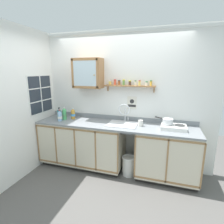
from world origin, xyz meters
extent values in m
plane|color=#565451|center=(0.00, 0.00, 0.00)|extent=(5.98, 5.98, 0.00)
cube|color=white|center=(0.00, 0.67, 1.31)|extent=(3.58, 0.05, 2.62)
cube|color=white|center=(0.00, 0.64, 2.57)|extent=(3.58, 0.02, 0.05)
cube|color=white|center=(-1.51, -0.28, 1.31)|extent=(0.05, 3.45, 2.62)
cube|color=black|center=(-0.66, 0.36, 0.04)|extent=(1.60, 0.58, 0.08)
cube|color=beige|center=(-0.66, 0.33, 0.49)|extent=(1.63, 0.64, 0.81)
cube|color=#997047|center=(-0.66, 0.01, 0.85)|extent=(1.63, 0.01, 0.03)
cube|color=#997047|center=(-0.66, 0.01, 0.13)|extent=(1.63, 0.01, 0.03)
cube|color=#997047|center=(-1.47, 0.01, 0.49)|extent=(0.02, 0.01, 0.75)
cube|color=#997047|center=(-1.06, 0.01, 0.49)|extent=(0.02, 0.01, 0.75)
cube|color=#997047|center=(-0.66, 0.01, 0.49)|extent=(0.02, 0.01, 0.75)
cube|color=#997047|center=(-0.25, 0.01, 0.49)|extent=(0.02, 0.01, 0.75)
cube|color=#997047|center=(0.16, 0.01, 0.49)|extent=(0.02, 0.01, 0.75)
cube|color=black|center=(0.96, 0.36, 0.04)|extent=(1.00, 0.58, 0.08)
cube|color=beige|center=(0.96, 0.33, 0.49)|extent=(1.02, 0.64, 0.81)
cube|color=#997047|center=(0.96, 0.01, 0.85)|extent=(1.02, 0.01, 0.03)
cube|color=#997047|center=(0.96, 0.01, 0.13)|extent=(1.02, 0.01, 0.03)
cube|color=#997047|center=(0.45, 0.01, 0.49)|extent=(0.02, 0.01, 0.75)
cube|color=#997047|center=(0.96, 0.01, 0.49)|extent=(0.02, 0.01, 0.75)
cube|color=#997047|center=(1.47, 0.01, 0.49)|extent=(0.02, 0.01, 0.75)
cube|color=gray|center=(0.00, 0.33, 0.91)|extent=(2.94, 0.67, 0.03)
cube|color=gray|center=(0.00, 0.64, 0.96)|extent=(2.94, 0.02, 0.08)
cube|color=silver|center=(0.15, 0.35, 0.93)|extent=(0.53, 0.44, 0.01)
cube|color=slate|center=(0.15, 0.35, 0.81)|extent=(0.45, 0.36, 0.01)
cube|color=slate|center=(0.15, 0.53, 0.86)|extent=(0.45, 0.01, 0.12)
cube|color=slate|center=(0.15, 0.17, 0.86)|extent=(0.45, 0.01, 0.12)
cylinder|color=#4C4C51|center=(0.15, 0.35, 0.81)|extent=(0.04, 0.04, 0.01)
cylinder|color=silver|center=(0.14, 0.59, 0.93)|extent=(0.05, 0.05, 0.02)
cylinder|color=silver|center=(0.14, 0.59, 1.06)|extent=(0.02, 0.02, 0.22)
torus|color=silver|center=(0.14, 0.49, 1.17)|extent=(0.22, 0.02, 0.22)
cylinder|color=silver|center=(0.20, 0.59, 0.97)|extent=(0.02, 0.02, 0.05)
cube|color=silver|center=(1.03, 0.36, 0.95)|extent=(0.41, 0.31, 0.06)
cylinder|color=#2D2D2D|center=(0.93, 0.38, 0.99)|extent=(0.17, 0.17, 0.01)
cylinder|color=#2D2D2D|center=(1.13, 0.38, 0.99)|extent=(0.17, 0.17, 0.01)
cylinder|color=black|center=(0.93, 0.22, 0.95)|extent=(0.03, 0.02, 0.03)
cylinder|color=black|center=(1.13, 0.22, 0.95)|extent=(0.03, 0.02, 0.03)
cylinder|color=silver|center=(0.93, 0.38, 1.04)|extent=(0.17, 0.17, 0.09)
torus|color=silver|center=(0.93, 0.38, 1.08)|extent=(0.18, 0.18, 0.01)
cylinder|color=black|center=(0.79, 0.47, 1.07)|extent=(0.16, 0.11, 0.02)
cylinder|color=#4CB266|center=(-1.04, 0.33, 1.02)|extent=(0.08, 0.08, 0.20)
cone|color=#4CB266|center=(-1.04, 0.33, 1.14)|extent=(0.08, 0.08, 0.04)
cylinder|color=white|center=(-1.04, 0.33, 1.16)|extent=(0.04, 0.04, 0.02)
cylinder|color=#4C9959|center=(-1.04, 0.33, 1.01)|extent=(0.08, 0.08, 0.06)
cylinder|color=teal|center=(-1.18, 0.37, 1.01)|extent=(0.08, 0.08, 0.17)
cone|color=teal|center=(-1.18, 0.37, 1.11)|extent=(0.08, 0.08, 0.04)
cylinder|color=#262626|center=(-1.18, 0.37, 1.14)|extent=(0.04, 0.04, 0.02)
cylinder|color=#4C9959|center=(-1.18, 0.37, 0.99)|extent=(0.08, 0.08, 0.05)
cylinder|color=#8CB7E0|center=(-1.07, 0.21, 1.00)|extent=(0.08, 0.08, 0.17)
cone|color=#8CB7E0|center=(-1.07, 0.21, 1.11)|extent=(0.08, 0.08, 0.04)
cylinder|color=red|center=(-1.07, 0.21, 1.14)|extent=(0.04, 0.04, 0.02)
cylinder|color=white|center=(-1.07, 0.21, 0.99)|extent=(0.08, 0.08, 0.05)
cylinder|color=gold|center=(-0.90, 0.43, 1.01)|extent=(0.08, 0.08, 0.17)
cone|color=gold|center=(-0.90, 0.43, 1.11)|extent=(0.08, 0.08, 0.04)
cylinder|color=white|center=(-0.90, 0.43, 1.14)|extent=(0.04, 0.04, 0.02)
cylinder|color=#3F8CCC|center=(-0.90, 0.43, 1.00)|extent=(0.08, 0.08, 0.05)
cylinder|color=white|center=(0.48, 0.36, 0.97)|extent=(0.08, 0.08, 0.10)
torus|color=white|center=(0.47, 0.40, 0.98)|extent=(0.02, 0.07, 0.07)
cube|color=#996B42|center=(-0.58, 0.50, 1.83)|extent=(0.55, 0.29, 0.56)
cube|color=silver|center=(-0.58, 0.36, 1.83)|extent=(0.45, 0.01, 0.46)
cube|color=#996B42|center=(-0.82, 0.35, 1.83)|extent=(0.04, 0.01, 0.52)
cube|color=#996B42|center=(-0.33, 0.35, 1.83)|extent=(0.04, 0.01, 0.52)
cube|color=#996B42|center=(-0.58, 0.35, 2.08)|extent=(0.52, 0.01, 0.04)
cube|color=#996B42|center=(-0.58, 0.35, 1.58)|extent=(0.52, 0.01, 0.04)
sphere|color=olive|center=(-0.38, 0.34, 1.80)|extent=(0.02, 0.02, 0.02)
cube|color=#996B42|center=(0.22, 0.58, 1.60)|extent=(0.94, 0.14, 0.02)
cube|color=#996B42|center=(-0.22, 0.63, 1.54)|extent=(0.02, 0.03, 0.10)
cube|color=#996B42|center=(0.66, 0.63, 1.54)|extent=(0.02, 0.03, 0.10)
cylinder|color=#E0C659|center=(-0.16, 0.58, 1.65)|extent=(0.05, 0.05, 0.07)
cylinder|color=white|center=(-0.16, 0.58, 1.69)|extent=(0.05, 0.05, 0.02)
cylinder|color=#CC4C33|center=(-0.06, 0.59, 1.66)|extent=(0.04, 0.04, 0.09)
cylinder|color=red|center=(-0.06, 0.59, 1.71)|extent=(0.05, 0.05, 0.02)
cylinder|color=brown|center=(0.02, 0.58, 1.65)|extent=(0.04, 0.04, 0.07)
cylinder|color=black|center=(0.02, 0.58, 1.69)|extent=(0.05, 0.05, 0.02)
cylinder|color=#598C3F|center=(0.11, 0.57, 1.66)|extent=(0.04, 0.04, 0.09)
cylinder|color=yellow|center=(0.11, 0.57, 1.71)|extent=(0.04, 0.04, 0.02)
cylinder|color=#4C3326|center=(0.22, 0.58, 1.65)|extent=(0.05, 0.05, 0.07)
cylinder|color=yellow|center=(0.22, 0.58, 1.69)|extent=(0.05, 0.05, 0.02)
cylinder|color=silver|center=(0.32, 0.59, 1.65)|extent=(0.04, 0.04, 0.07)
cylinder|color=#33723F|center=(0.32, 0.59, 1.69)|extent=(0.04, 0.04, 0.02)
cylinder|color=#E0C659|center=(0.40, 0.56, 1.65)|extent=(0.04, 0.04, 0.08)
cylinder|color=red|center=(0.40, 0.56, 1.70)|extent=(0.04, 0.04, 0.02)
cylinder|color=silver|center=(0.53, 0.59, 1.64)|extent=(0.04, 0.04, 0.06)
cylinder|color=#33723F|center=(0.53, 0.59, 1.68)|extent=(0.05, 0.05, 0.02)
cylinder|color=gold|center=(0.60, 0.59, 1.65)|extent=(0.04, 0.04, 0.08)
cylinder|color=#33723F|center=(0.60, 0.59, 1.70)|extent=(0.04, 0.04, 0.02)
cube|color=silver|center=(0.26, 0.64, 1.27)|extent=(0.18, 0.01, 0.25)
cube|color=#262626|center=(0.26, 0.64, 1.22)|extent=(0.15, 0.00, 0.04)
cylinder|color=#262626|center=(0.26, 0.64, 1.30)|extent=(0.08, 0.00, 0.08)
cube|color=#262D38|center=(-1.48, 0.23, 1.42)|extent=(0.01, 0.62, 0.71)
cube|color=white|center=(-1.49, 0.23, 1.42)|extent=(0.02, 0.66, 0.75)
cube|color=white|center=(-1.47, 0.23, 1.42)|extent=(0.01, 0.02, 0.71)
cube|color=white|center=(-1.47, 0.23, 1.30)|extent=(0.01, 0.62, 0.02)
cube|color=white|center=(-1.47, 0.23, 1.55)|extent=(0.01, 0.62, 0.02)
cylinder|color=silver|center=(0.31, 0.23, 0.17)|extent=(0.22, 0.22, 0.35)
torus|color=white|center=(0.31, 0.23, 0.35)|extent=(0.25, 0.25, 0.02)
camera|label=1|loc=(0.88, -2.63, 1.87)|focal=28.11mm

